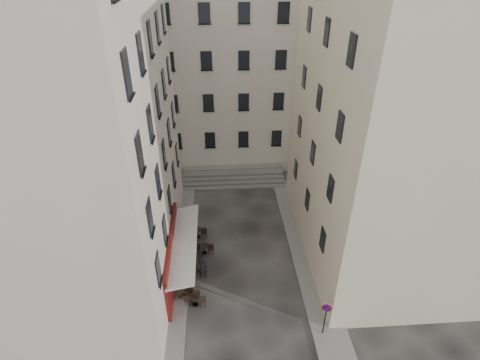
{
  "coord_description": "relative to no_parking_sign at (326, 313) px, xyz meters",
  "views": [
    {
      "loc": [
        -1.34,
        -16.46,
        18.22
      ],
      "look_at": [
        0.02,
        4.0,
        5.41
      ],
      "focal_mm": 28.0,
      "sensor_mm": 36.0,
      "label": 1
    }
  ],
  "objects": [
    {
      "name": "ground",
      "position": [
        -4.08,
        3.75,
        -1.73
      ],
      "size": [
        90.0,
        90.0,
        0.0
      ],
      "primitive_type": "plane",
      "color": "black",
      "rests_on": "ground"
    },
    {
      "name": "sidewalk_left",
      "position": [
        -8.58,
        7.75,
        -1.67
      ],
      "size": [
        2.0,
        22.0,
        0.12
      ],
      "primitive_type": "cube",
      "color": "slate",
      "rests_on": "ground"
    },
    {
      "name": "sidewalk_right",
      "position": [
        0.42,
        6.75,
        -1.67
      ],
      "size": [
        2.0,
        18.0,
        0.12
      ],
      "primitive_type": "cube",
      "color": "slate",
      "rests_on": "ground"
    },
    {
      "name": "building_left",
      "position": [
        -14.58,
        6.75,
        8.57
      ],
      "size": [
        12.2,
        16.2,
        20.6
      ],
      "color": "beige",
      "rests_on": "ground"
    },
    {
      "name": "building_right",
      "position": [
        6.42,
        7.25,
        7.58
      ],
      "size": [
        12.2,
        14.2,
        18.6
      ],
      "color": "beige",
      "rests_on": "ground"
    },
    {
      "name": "building_back",
      "position": [
        -5.08,
        22.75,
        7.58
      ],
      "size": [
        18.2,
        10.2,
        18.6
      ],
      "color": "beige",
      "rests_on": "ground"
    },
    {
      "name": "cafe_storefront",
      "position": [
        -8.39,
        4.75,
        0.14
      ],
      "size": [
        1.74,
        7.3,
        3.5
      ],
      "color": "#470A0B",
      "rests_on": "ground"
    },
    {
      "name": "stone_steps",
      "position": [
        -4.08,
        16.33,
        -1.33
      ],
      "size": [
        9.0,
        3.15,
        0.8
      ],
      "color": "#5A5755",
      "rests_on": "ground"
    },
    {
      "name": "bollard_near",
      "position": [
        -7.33,
        2.75,
        -1.21
      ],
      "size": [
        0.12,
        0.12,
        0.98
      ],
      "color": "black",
      "rests_on": "ground"
    },
    {
      "name": "bollard_mid",
      "position": [
        -7.33,
        6.25,
        -1.21
      ],
      "size": [
        0.12,
        0.12,
        0.98
      ],
      "color": "black",
      "rests_on": "ground"
    },
    {
      "name": "bollard_far",
      "position": [
        -7.33,
        9.75,
        -1.21
      ],
      "size": [
        0.12,
        0.12,
        0.98
      ],
      "color": "black",
      "rests_on": "ground"
    },
    {
      "name": "no_parking_sign",
      "position": [
        0.0,
        0.0,
        0.0
      ],
      "size": [
        0.54,
        0.2,
        2.45
      ],
      "rotation": [
        0.0,
        0.0,
        -0.31
      ],
      "color": "black",
      "rests_on": "ground"
    },
    {
      "name": "bistro_table_a",
      "position": [
        -7.08,
        2.48,
        -1.28
      ],
      "size": [
        1.27,
        0.59,
        0.89
      ],
      "color": "black",
      "rests_on": "ground"
    },
    {
      "name": "bistro_table_b",
      "position": [
        -7.45,
        2.93,
        -1.26
      ],
      "size": [
        1.31,
        0.61,
        0.92
      ],
      "color": "black",
      "rests_on": "ground"
    },
    {
      "name": "bistro_table_c",
      "position": [
        -7.68,
        5.04,
        -1.25
      ],
      "size": [
        1.34,
        0.63,
        0.94
      ],
      "color": "black",
      "rests_on": "ground"
    },
    {
      "name": "bistro_table_d",
      "position": [
        -6.61,
        6.92,
        -1.26
      ],
      "size": [
        1.33,
        0.62,
        0.94
      ],
      "color": "black",
      "rests_on": "ground"
    },
    {
      "name": "bistro_table_e",
      "position": [
        -7.1,
        8.66,
        -1.25
      ],
      "size": [
        1.35,
        0.63,
        0.95
      ],
      "color": "black",
      "rests_on": "ground"
    },
    {
      "name": "pedestrian",
      "position": [
        -6.67,
        4.67,
        -0.86
      ],
      "size": [
        0.66,
        0.46,
        1.74
      ],
      "primitive_type": "imported",
      "rotation": [
        0.0,
        0.0,
        3.07
      ],
      "color": "black",
      "rests_on": "ground"
    }
  ]
}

